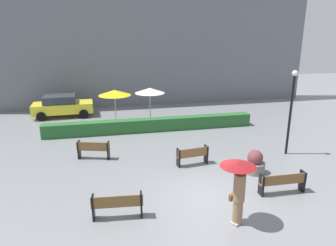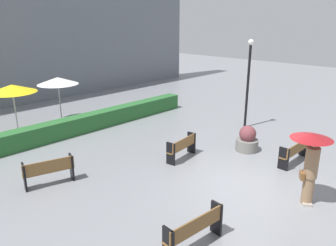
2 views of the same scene
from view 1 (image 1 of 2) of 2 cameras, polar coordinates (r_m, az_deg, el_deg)
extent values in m
plane|color=gray|center=(12.22, 7.53, -13.18)|extent=(60.00, 60.00, 0.00)
cube|color=brown|center=(10.84, -9.24, -14.63)|extent=(1.72, 0.40, 0.04)
cube|color=brown|center=(10.61, -9.32, -14.02)|extent=(1.70, 0.20, 0.39)
cube|color=black|center=(10.90, -13.54, -14.85)|extent=(0.09, 0.35, 0.87)
cube|color=black|center=(10.82, -4.92, -14.66)|extent=(0.09, 0.35, 0.87)
cube|color=brown|center=(12.94, 20.13, -10.20)|extent=(1.85, 0.31, 0.04)
cube|color=brown|center=(12.73, 20.59, -9.64)|extent=(1.85, 0.08, 0.38)
cube|color=black|center=(12.53, 16.72, -10.84)|extent=(0.07, 0.38, 0.83)
cube|color=black|center=(13.38, 23.39, -9.73)|extent=(0.07, 0.38, 0.83)
cube|color=brown|center=(15.65, -13.46, -4.77)|extent=(1.59, 0.68, 0.04)
cube|color=brown|center=(15.45, -13.67, -4.18)|extent=(1.53, 0.48, 0.41)
cube|color=black|center=(15.87, -16.00, -4.73)|extent=(0.15, 0.35, 0.89)
cube|color=black|center=(15.44, -10.87, -4.96)|extent=(0.15, 0.35, 0.89)
cube|color=brown|center=(14.62, 4.46, -5.98)|extent=(1.55, 0.46, 0.04)
cube|color=brown|center=(14.41, 4.73, -5.40)|extent=(1.52, 0.23, 0.40)
cube|color=black|center=(14.36, 1.90, -6.43)|extent=(0.11, 0.37, 0.86)
cube|color=black|center=(14.89, 6.99, -5.67)|extent=(0.11, 0.37, 0.86)
cylinder|color=#8C6B4C|center=(10.68, 12.64, -15.61)|extent=(0.32, 0.32, 0.84)
cube|color=#B2A599|center=(10.84, 12.33, -17.44)|extent=(0.41, 0.40, 0.08)
cylinder|color=#8C6B4C|center=(10.25, 12.95, -11.47)|extent=(0.38, 0.38, 0.91)
sphere|color=tan|center=(10.01, 13.15, -8.65)|extent=(0.21, 0.21, 0.21)
cube|color=brown|center=(10.52, 11.69, -13.11)|extent=(0.29, 0.24, 0.22)
cylinder|color=black|center=(10.15, 12.58, -9.65)|extent=(0.02, 0.02, 0.90)
cone|color=maroon|center=(9.96, 12.74, -7.32)|extent=(1.14, 1.14, 0.16)
cylinder|color=slate|center=(14.38, 15.54, -7.85)|extent=(0.90, 0.90, 0.47)
sphere|color=brown|center=(14.20, 15.69, -6.08)|extent=(0.67, 0.67, 0.67)
cylinder|color=black|center=(16.46, 21.46, 1.18)|extent=(0.12, 0.12, 3.98)
sphere|color=white|center=(16.07, 22.26, 8.45)|extent=(0.28, 0.28, 0.28)
cylinder|color=silver|center=(20.91, -9.61, 2.62)|extent=(0.06, 0.06, 2.15)
cone|color=yellow|center=(20.68, -9.75, 5.51)|extent=(2.12, 2.12, 0.35)
cylinder|color=silver|center=(21.39, -3.30, 3.15)|extent=(0.06, 0.06, 2.15)
cone|color=white|center=(21.17, -3.35, 5.97)|extent=(2.02, 2.02, 0.35)
cube|color=#28602D|center=(19.41, -3.06, -0.33)|extent=(12.97, 0.70, 0.79)
cube|color=slate|center=(26.21, -4.22, 16.37)|extent=(28.00, 1.20, 11.90)
cube|color=yellow|center=(23.86, -18.67, 2.71)|extent=(4.26, 1.89, 0.70)
cube|color=#333842|center=(23.74, -19.29, 4.13)|extent=(2.25, 1.68, 0.55)
cylinder|color=black|center=(24.71, -15.17, 2.63)|extent=(0.65, 0.24, 0.64)
cylinder|color=black|center=(23.01, -15.19, 1.62)|extent=(0.65, 0.24, 0.64)
cylinder|color=black|center=(24.94, -21.73, 2.15)|extent=(0.65, 0.24, 0.64)
cylinder|color=black|center=(23.26, -22.23, 1.11)|extent=(0.65, 0.24, 0.64)
camera|label=2|loc=(7.16, -54.67, 2.51)|focal=35.24mm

